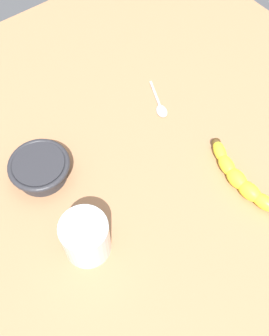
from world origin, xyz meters
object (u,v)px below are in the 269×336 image
object	(u,v)px
smoothie_glass	(86,238)
ceramic_bowl	(40,168)
banana	(246,183)
teaspoon	(161,109)

from	to	relation	value
smoothie_glass	ceramic_bowl	distance (cm)	18.71
banana	smoothie_glass	size ratio (longest dim) A/B	2.56
banana	smoothie_glass	distance (cm)	33.45
banana	ceramic_bowl	size ratio (longest dim) A/B	1.89
smoothie_glass	ceramic_bowl	world-z (taller)	smoothie_glass
teaspoon	banana	bearing A→B (deg)	24.23
banana	teaspoon	world-z (taller)	banana
smoothie_glass	teaspoon	distance (cm)	36.10
smoothie_glass	ceramic_bowl	bearing A→B (deg)	-3.52
smoothie_glass	teaspoon	bearing A→B (deg)	-61.51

